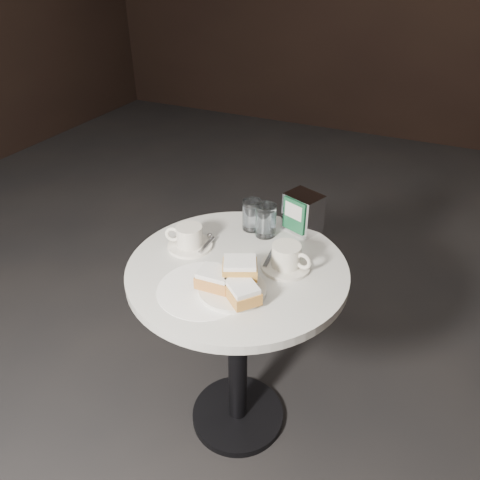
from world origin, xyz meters
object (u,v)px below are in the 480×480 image
cafe_table (237,313)px  coffee_cup_right (286,258)px  coffee_cup_left (189,238)px  water_glass_left (252,215)px  napkin_dispenser (303,212)px  beignet_plate (232,283)px  water_glass_right (266,221)px

cafe_table → coffee_cup_right: 0.28m
coffee_cup_left → water_glass_left: water_glass_left is taller
coffee_cup_left → napkin_dispenser: (0.30, 0.26, 0.04)m
cafe_table → coffee_cup_left: size_ratio=3.99×
coffee_cup_left → beignet_plate: bearing=-50.6°
coffee_cup_right → cafe_table: bearing=-149.1°
water_glass_right → coffee_cup_right: bearing=-48.8°
beignet_plate → coffee_cup_left: bearing=146.3°
water_glass_left → napkin_dispenser: bearing=22.7°
water_glass_left → beignet_plate: bearing=-75.0°
coffee_cup_right → water_glass_left: 0.26m
coffee_cup_right → napkin_dispenser: size_ratio=1.24×
cafe_table → coffee_cup_left: (-0.19, 0.03, 0.23)m
cafe_table → water_glass_right: 0.33m
coffee_cup_right → napkin_dispenser: napkin_dispenser is taller
coffee_cup_left → coffee_cup_right: size_ratio=1.05×
beignet_plate → coffee_cup_right: 0.21m
water_glass_right → napkin_dispenser: bearing=39.9°
cafe_table → beignet_plate: (0.04, -0.13, 0.23)m
cafe_table → napkin_dispenser: size_ratio=5.19×
coffee_cup_right → water_glass_left: size_ratio=1.61×
coffee_cup_right → water_glass_left: bearing=147.4°
water_glass_left → napkin_dispenser: (0.16, 0.07, 0.02)m
beignet_plate → water_glass_left: (-0.09, 0.35, 0.02)m
cafe_table → water_glass_left: size_ratio=6.77×
coffee_cup_right → napkin_dispenser: (-0.03, 0.24, 0.03)m
cafe_table → coffee_cup_left: 0.30m
cafe_table → coffee_cup_right: (0.14, 0.06, 0.23)m
coffee_cup_right → water_glass_right: bearing=140.2°
water_glass_left → water_glass_right: water_glass_right is taller
cafe_table → coffee_cup_left: coffee_cup_left is taller
beignet_plate → coffee_cup_right: size_ratio=1.37×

